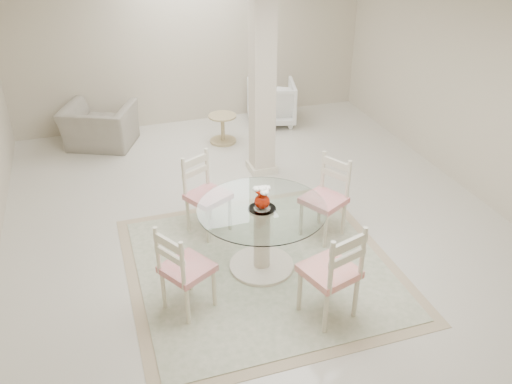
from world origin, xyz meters
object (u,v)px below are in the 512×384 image
object	(u,v)px
dining_chair_west	(181,265)
red_vase	(262,198)
armchair_white	(271,102)
dining_chair_north	(204,188)
dining_chair_east	(328,192)
recliner_taupe	(100,126)
side_table	(223,130)
dining_table	(262,238)
dining_chair_south	(335,268)
column	(262,81)

from	to	relation	value
dining_chair_west	red_vase	bearing A→B (deg)	-97.00
armchair_white	dining_chair_north	bearing A→B (deg)	71.50
dining_chair_east	recliner_taupe	bearing A→B (deg)	-173.99
dining_chair_west	side_table	bearing A→B (deg)	-50.84
armchair_white	dining_chair_east	bearing A→B (deg)	95.38
dining_table	armchair_white	xyz separation A→B (m)	(1.46, 3.86, -0.02)
red_vase	dining_chair_south	world-z (taller)	dining_chair_south
dining_chair_east	column	bearing A→B (deg)	157.42
dining_chair_east	dining_chair_south	world-z (taller)	dining_chair_south
column	armchair_white	bearing A→B (deg)	66.43
dining_chair_east	dining_chair_west	distance (m)	2.04
dining_chair_north	recliner_taupe	distance (m)	3.03
red_vase	dining_chair_south	bearing A→B (deg)	-67.51
dining_table	dining_chair_east	world-z (taller)	dining_chair_east
dining_chair_south	recliner_taupe	world-z (taller)	dining_chair_south
column	red_vase	size ratio (longest dim) A/B	10.96
dining_chair_north	side_table	world-z (taller)	dining_chair_north
dining_chair_north	dining_chair_west	size ratio (longest dim) A/B	1.01
dining_chair_west	dining_chair_north	bearing A→B (deg)	-52.00
dining_table	red_vase	size ratio (longest dim) A/B	5.43
dining_chair_south	recliner_taupe	distance (m)	5.07
dining_chair_south	red_vase	bearing A→B (deg)	-84.60
red_vase	side_table	xyz separation A→B (m)	(0.45, 3.33, -0.68)
side_table	dining_chair_north	bearing A→B (deg)	-109.75
dining_chair_east	armchair_white	xyz separation A→B (m)	(0.53, 3.46, -0.20)
red_vase	side_table	distance (m)	3.42
dining_chair_west	dining_chair_south	distance (m)	1.43
dining_chair_north	armchair_white	world-z (taller)	dining_chair_north
dining_chair_east	side_table	xyz separation A→B (m)	(-0.48, 2.92, -0.36)
red_vase	dining_chair_east	bearing A→B (deg)	23.40
dining_chair_west	recliner_taupe	xyz separation A→B (m)	(-0.49, 4.19, -0.22)
dining_table	armchair_white	world-z (taller)	dining_table
dining_chair_east	dining_chair_south	distance (m)	1.46
dining_chair_west	dining_chair_east	bearing A→B (deg)	-97.01
dining_table	dining_chair_east	size ratio (longest dim) A/B	1.23
dining_chair_west	armchair_white	size ratio (longest dim) A/B	1.31
dining_chair_north	dining_chair_west	world-z (taller)	dining_chair_north
dining_table	dining_chair_east	xyz separation A→B (m)	(0.94, 0.40, 0.18)
dining_chair_west	recliner_taupe	bearing A→B (deg)	-23.80
dining_table	recliner_taupe	bearing A→B (deg)	110.59
column	dining_table	bearing A→B (deg)	-108.55
column	dining_chair_west	bearing A→B (deg)	-122.71
dining_chair_east	side_table	distance (m)	2.98
armchair_white	dining_chair_west	bearing A→B (deg)	74.72
recliner_taupe	armchair_white	size ratio (longest dim) A/B	1.27
dining_table	red_vase	world-z (taller)	red_vase
dining_table	red_vase	xyz separation A→B (m)	(0.00, -0.00, 0.50)
side_table	red_vase	bearing A→B (deg)	-97.76
column	red_vase	distance (m)	2.36
dining_chair_north	recliner_taupe	world-z (taller)	dining_chair_north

